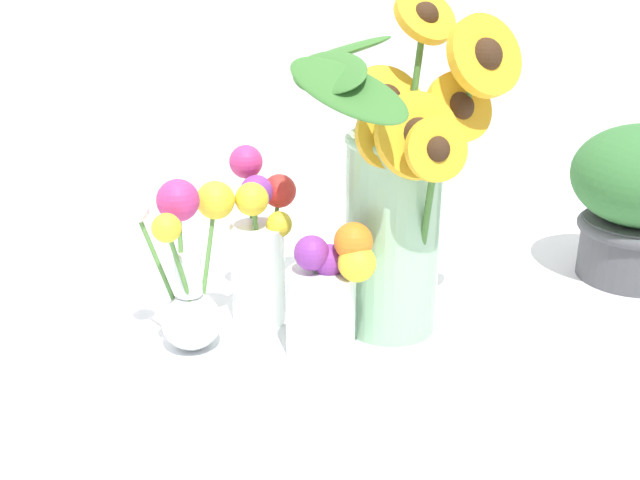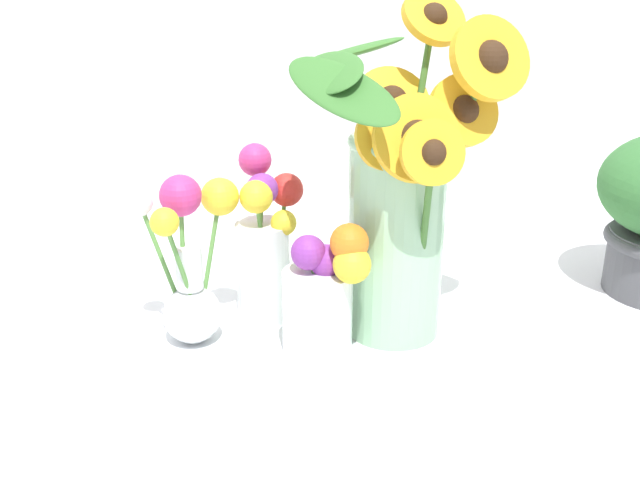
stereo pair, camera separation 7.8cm
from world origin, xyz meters
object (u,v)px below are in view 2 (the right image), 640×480
Objects in this scene: vase_small_back at (265,243)px; mason_jar_sunflowers at (399,200)px; vase_bulb_right at (191,265)px; serving_tray at (320,346)px; vase_small_center at (324,296)px.

mason_jar_sunflowers is at bearing -28.36° from vase_small_back.
mason_jar_sunflowers is 1.99× the size of vase_bulb_right.
mason_jar_sunflowers is 0.23m from vase_bulb_right.
vase_bulb_right is 0.94× the size of vase_small_back.
mason_jar_sunflowers is 0.16m from vase_small_back.
mason_jar_sunflowers is at bearing -1.36° from serving_tray.
vase_small_center is 0.11m from vase_small_back.
vase_small_center is (-0.00, -0.03, 0.08)m from serving_tray.
vase_small_back reaches higher than serving_tray.
vase_small_center is (-0.09, -0.03, -0.09)m from mason_jar_sunflowers.
vase_small_center is at bearing -27.78° from vase_bulb_right.
vase_bulb_right is at bearing 152.22° from vase_small_center.
vase_small_back is at bearing 151.64° from mason_jar_sunflowers.
vase_small_center is at bearing -97.54° from serving_tray.
vase_bulb_right reaches higher than serving_tray.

